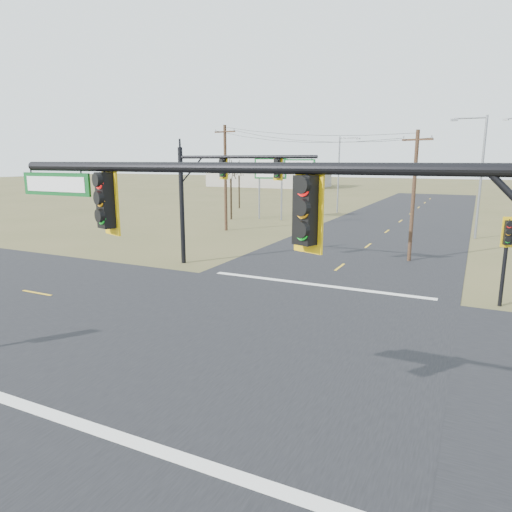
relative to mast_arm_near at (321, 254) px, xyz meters
The scene contains 16 objects.
ground 11.00m from the mast_arm_near, 122.13° to the left, with size 320.00×320.00×0.00m, color brown.
road_ew 11.00m from the mast_arm_near, 122.13° to the left, with size 160.00×14.00×0.02m, color black.
road_ns 10.99m from the mast_arm_near, 122.13° to the left, with size 14.00×160.00×0.02m, color black.
stop_bar_near 7.28m from the mast_arm_near, behind, with size 12.00×0.40×0.01m, color silver.
stop_bar_far 17.35m from the mast_arm_near, 108.22° to the left, with size 12.00×0.40×0.01m, color silver.
mast_arm_near is the anchor object (origin of this frame).
mast_arm_far 20.78m from the mast_arm_near, 124.19° to the left, with size 8.96×0.42×7.26m.
pedestal_signal_ne 16.39m from the mast_arm_near, 77.89° to the left, with size 0.66×0.56×4.10m.
utility_pole_near 24.17m from the mast_arm_near, 93.84° to the left, with size 1.95×0.83×8.33m.
utility_pole_far 35.89m from the mast_arm_near, 121.93° to the left, with size 2.33×0.52×9.58m.
highway_sign 43.66m from the mast_arm_near, 115.08° to the left, with size 3.54×0.69×6.71m.
streetlight_a 35.60m from the mast_arm_near, 86.84° to the left, with size 2.78×0.26×10.01m.
streetlight_c 51.12m from the mast_arm_near, 105.27° to the left, with size 2.60×0.35×9.29m.
bare_tree_a 43.92m from the mast_arm_near, 120.75° to the left, with size 3.42×3.42×7.02m.
bare_tree_b 55.82m from the mast_arm_near, 119.22° to the left, with size 2.93×2.93×6.79m.
warehouse_left 108.18m from the mast_arm_near, 114.70° to the left, with size 28.00×14.00×5.50m, color #AAA596.
Camera 1 is at (7.27, -14.82, 6.49)m, focal length 32.00 mm.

